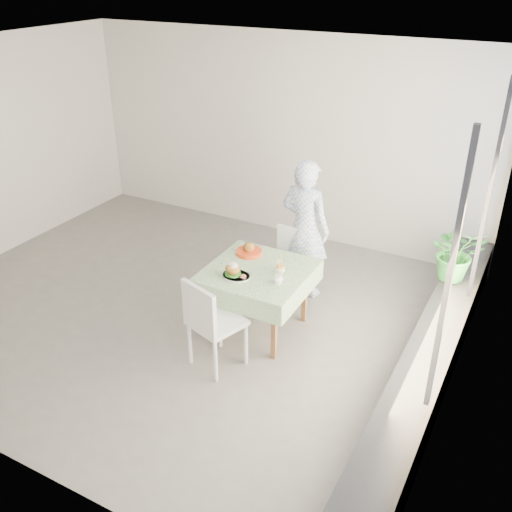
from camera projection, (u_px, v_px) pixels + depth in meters
The scene contains 15 objects.
floor at pixel (183, 309), 6.61m from camera, with size 6.00×6.00×0.00m, color #5B5856.
ceiling at pixel (165, 56), 5.31m from camera, with size 6.00×6.00×0.00m, color white.
wall_back at pixel (280, 137), 7.91m from camera, with size 6.00×0.02×2.80m, color silver.
wall_right at pixel (473, 261), 4.70m from camera, with size 0.02×5.00×2.80m, color silver.
window_pane at pixel (474, 233), 4.60m from camera, with size 0.01×4.80×2.18m, color #D1E0F9.
window_ledge at pixel (429, 364), 5.32m from camera, with size 0.40×4.80×0.50m, color black.
cafe_table at pixel (258, 293), 6.05m from camera, with size 1.05×1.05×0.74m.
chair_far at pixel (286, 279), 6.70m from camera, with size 0.41×0.41×0.86m.
chair_near at pixel (216, 339), 5.59m from camera, with size 0.58×0.58×0.97m.
diner at pixel (305, 229), 6.58m from camera, with size 0.61×0.40×1.67m, color #839BD1.
main_dish at pixel (235, 272), 5.77m from camera, with size 0.30×0.30×0.15m.
juice_cup_orange at pixel (280, 268), 5.82m from camera, with size 0.09×0.09×0.26m.
juice_cup_lemonade at pixel (278, 278), 5.64m from camera, with size 0.10×0.10×0.27m.
second_dish at pixel (249, 251), 6.21m from camera, with size 0.28×0.28×0.14m.
potted_plant at pixel (457, 252), 6.10m from camera, with size 0.57×0.49×0.63m, color #25712E.
Camera 1 is at (3.38, -4.50, 3.63)m, focal length 40.00 mm.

